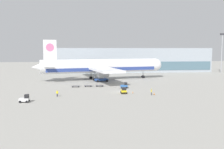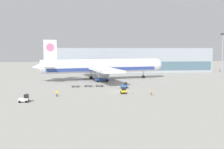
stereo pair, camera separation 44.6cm
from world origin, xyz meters
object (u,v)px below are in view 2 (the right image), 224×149
(baggage_tug_mid, at_px, (123,91))
(baggage_dolly_lead, at_px, (76,86))
(traffic_cone_far, at_px, (133,92))
(baggage_dolly_second, at_px, (88,86))
(baggage_tug_far, at_px, (24,99))
(traffic_cone_near, at_px, (154,94))
(ground_crew_far, at_px, (151,91))
(light_mast, at_px, (223,50))
(baggage_dolly_third, at_px, (100,85))
(scissor_lift_loader, at_px, (101,77))
(ground_crew_near, at_px, (57,93))
(baggage_tug_foreground, at_px, (124,86))
(airplane_main, at_px, (100,66))

(baggage_tug_mid, height_order, baggage_dolly_lead, baggage_tug_mid)
(baggage_dolly_lead, distance_m, traffic_cone_far, 22.61)
(baggage_dolly_second, bearing_deg, baggage_dolly_lead, -174.28)
(baggage_tug_far, relative_size, baggage_dolly_second, 0.67)
(baggage_dolly_second, height_order, traffic_cone_near, traffic_cone_near)
(ground_crew_far, relative_size, traffic_cone_far, 3.24)
(light_mast, bearing_deg, baggage_dolly_third, -147.85)
(light_mast, height_order, baggage_tug_mid, light_mast)
(baggage_dolly_second, bearing_deg, baggage_tug_far, -124.64)
(scissor_lift_loader, xyz_separation_m, baggage_dolly_second, (-5.67, -13.65, -1.47))
(baggage_tug_far, bearing_deg, ground_crew_far, 12.60)
(ground_crew_near, relative_size, ground_crew_far, 0.98)
(baggage_tug_mid, relative_size, baggage_dolly_second, 0.67)
(baggage_tug_mid, height_order, traffic_cone_near, baggage_tug_mid)
(ground_crew_far, bearing_deg, baggage_dolly_lead, 74.18)
(baggage_tug_far, bearing_deg, baggage_dolly_lead, 66.64)
(baggage_tug_foreground, bearing_deg, light_mast, 39.41)
(traffic_cone_far, bearing_deg, ground_crew_far, -39.56)
(baggage_tug_mid, distance_m, traffic_cone_near, 8.95)
(airplane_main, bearing_deg, baggage_tug_foreground, -87.73)
(scissor_lift_loader, distance_m, baggage_tug_mid, 29.42)
(baggage_tug_foreground, relative_size, baggage_tug_mid, 1.01)
(airplane_main, xyz_separation_m, traffic_cone_far, (7.48, -34.82, -5.57))
(traffic_cone_near, bearing_deg, scissor_lift_loader, 112.39)
(ground_crew_far, bearing_deg, baggage_tug_far, 123.88)
(baggage_tug_foreground, height_order, ground_crew_near, baggage_tug_foreground)
(airplane_main, xyz_separation_m, baggage_dolly_third, (-1.57, -20.03, -5.45))
(baggage_dolly_lead, relative_size, baggage_dolly_third, 1.00)
(baggage_dolly_lead, relative_size, traffic_cone_near, 5.09)
(baggage_tug_mid, bearing_deg, traffic_cone_near, 71.22)
(baggage_tug_foreground, bearing_deg, baggage_dolly_second, 159.22)
(airplane_main, relative_size, ground_crew_near, 32.20)
(ground_crew_far, height_order, traffic_cone_far, ground_crew_far)
(light_mast, relative_size, baggage_dolly_second, 5.96)
(airplane_main, xyz_separation_m, scissor_lift_loader, (0.03, -6.25, -3.98))
(baggage_dolly_second, xyz_separation_m, traffic_cone_far, (13.12, -14.92, -0.12))
(airplane_main, distance_m, traffic_cone_near, 40.62)
(baggage_tug_mid, bearing_deg, baggage_dolly_lead, -136.08)
(baggage_dolly_third, distance_m, ground_crew_near, 21.97)
(baggage_tug_mid, bearing_deg, traffic_cone_far, 98.59)
(baggage_tug_foreground, height_order, baggage_tug_far, same)
(airplane_main, height_order, baggage_tug_foreground, airplane_main)
(baggage_dolly_second, relative_size, traffic_cone_near, 5.09)
(ground_crew_far, xyz_separation_m, traffic_cone_near, (1.02, 0.59, -0.72))
(traffic_cone_near, height_order, traffic_cone_far, traffic_cone_near)
(traffic_cone_near, bearing_deg, light_mast, 47.92)
(light_mast, height_order, traffic_cone_far, light_mast)
(baggage_tug_far, bearing_deg, light_mast, 39.57)
(baggage_tug_mid, bearing_deg, baggage_dolly_second, -146.99)
(light_mast, distance_m, baggage_dolly_second, 88.86)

